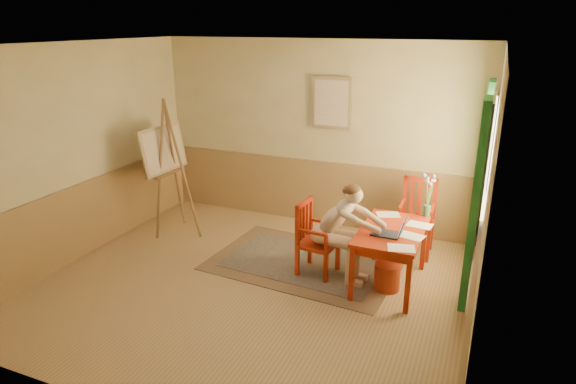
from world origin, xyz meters
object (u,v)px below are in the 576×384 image
at_px(figure, 340,227).
at_px(easel, 166,155).
at_px(laptop, 391,232).
at_px(chair_back, 417,217).
at_px(table, 392,237).
at_px(chair_left, 315,238).

relative_size(figure, easel, 0.62).
bearing_deg(laptop, easel, 171.15).
distance_m(chair_back, figure, 1.37).
bearing_deg(figure, chair_back, 56.48).
distance_m(laptop, easel, 3.49).
height_order(table, easel, easel).
relative_size(chair_back, laptop, 2.65).
height_order(figure, laptop, figure).
relative_size(table, chair_back, 1.17).
bearing_deg(table, laptop, -82.33).
bearing_deg(chair_back, figure, -123.52).
bearing_deg(chair_back, table, -97.65).
distance_m(figure, easel, 2.87).
relative_size(table, easel, 0.60).
height_order(laptop, easel, easel).
height_order(chair_back, easel, easel).
bearing_deg(table, easel, 173.94).
bearing_deg(chair_left, table, 4.42).
height_order(chair_left, figure, figure).
bearing_deg(laptop, chair_left, 174.09).
height_order(chair_left, laptop, same).
distance_m(table, chair_left, 0.95).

